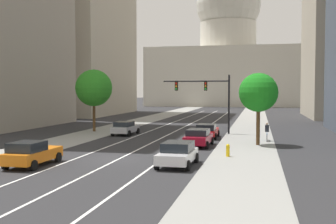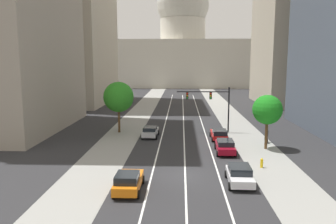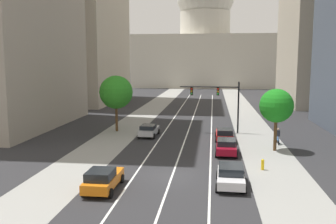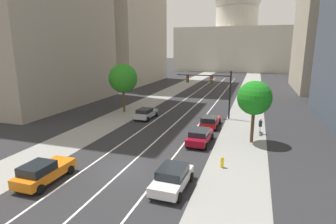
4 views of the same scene
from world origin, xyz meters
name	(u,v)px [view 1 (image 1 of 4)]	position (x,y,z in m)	size (l,w,h in m)	color
ground_plane	(199,120)	(0.00, 40.00, 0.00)	(400.00, 400.00, 0.00)	#2B2B2D
sidewalk_left	(141,121)	(-8.32, 35.00, 0.01)	(4.86, 130.00, 0.01)	gray
sidewalk_right	(251,123)	(8.32, 35.00, 0.01)	(4.86, 130.00, 0.01)	gray
lane_stripe_left	(160,127)	(-2.94, 25.00, 0.01)	(0.16, 90.00, 0.01)	white
lane_stripe_center	(183,128)	(0.00, 25.00, 0.01)	(0.16, 90.00, 0.01)	white
lane_stripe_right	(206,128)	(2.94, 25.00, 0.01)	(0.16, 90.00, 0.01)	white
capitol_building	(228,55)	(0.00, 102.97, 15.47)	(47.47, 22.57, 41.86)	beige
car_white	(178,153)	(4.42, -1.60, 0.79)	(2.19, 4.30, 1.49)	silver
car_silver	(125,128)	(-4.42, 15.11, 0.76)	(2.13, 4.27, 1.44)	#B2B5BA
car_crimson	(199,137)	(4.42, 7.72, 0.78)	(2.16, 4.62, 1.47)	maroon
car_red	(207,131)	(4.42, 13.86, 0.75)	(2.06, 4.36, 1.45)	red
car_orange	(31,153)	(-4.42, -3.59, 0.80)	(2.07, 4.50, 1.58)	orange
traffic_signal_mast	(208,93)	(3.89, 18.46, 4.47)	(7.30, 0.39, 6.38)	black
fire_hydrant	(228,150)	(7.21, 2.73, 0.46)	(0.26, 0.35, 0.91)	yellow
cyclist	(267,132)	(10.11, 12.82, 0.85)	(0.36, 1.70, 1.72)	black
street_tree_far_right	(258,93)	(9.29, 9.68, 4.50)	(3.34, 3.34, 6.20)	#51381E
street_tree_mid_left	(94,88)	(-9.07, 17.96, 4.97)	(4.19, 4.19, 7.08)	#51381E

